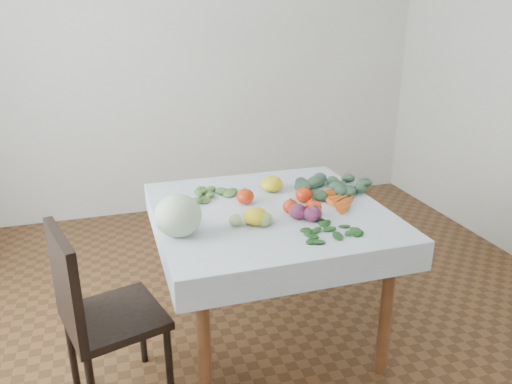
# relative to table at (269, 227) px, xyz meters

# --- Properties ---
(ground) EXTENTS (4.00, 4.00, 0.00)m
(ground) POSITION_rel_table_xyz_m (0.00, 0.00, -0.65)
(ground) COLOR brown
(back_wall) EXTENTS (4.00, 0.04, 2.70)m
(back_wall) POSITION_rel_table_xyz_m (0.00, 2.00, 0.70)
(back_wall) COLOR silver
(back_wall) RESTS_ON ground
(table) EXTENTS (1.00, 1.00, 0.75)m
(table) POSITION_rel_table_xyz_m (0.00, 0.00, 0.00)
(table) COLOR brown
(table) RESTS_ON ground
(tablecloth) EXTENTS (1.12, 1.12, 0.01)m
(tablecloth) POSITION_rel_table_xyz_m (0.00, 0.00, 0.10)
(tablecloth) COLOR white
(tablecloth) RESTS_ON table
(chair) EXTENTS (0.49, 0.49, 0.88)m
(chair) POSITION_rel_table_xyz_m (-0.87, -0.25, -0.15)
(chair) COLOR black
(chair) RESTS_ON ground
(cabbage) EXTENTS (0.23, 0.23, 0.19)m
(cabbage) POSITION_rel_table_xyz_m (-0.48, -0.17, 0.20)
(cabbage) COLOR beige
(cabbage) RESTS_ON tablecloth
(tomato_a) EXTENTS (0.12, 0.12, 0.08)m
(tomato_a) POSITION_rel_table_xyz_m (-0.10, 0.10, 0.14)
(tomato_a) COLOR red
(tomato_a) RESTS_ON tablecloth
(tomato_b) EXTENTS (0.09, 0.09, 0.07)m
(tomato_b) POSITION_rel_table_xyz_m (0.08, -0.08, 0.14)
(tomato_b) COLOR red
(tomato_b) RESTS_ON tablecloth
(tomato_c) EXTENTS (0.11, 0.11, 0.08)m
(tomato_c) POSITION_rel_table_xyz_m (0.20, 0.04, 0.14)
(tomato_c) COLOR red
(tomato_c) RESTS_ON tablecloth
(tomato_d) EXTENTS (0.11, 0.11, 0.07)m
(tomato_d) POSITION_rel_table_xyz_m (0.18, -0.13, 0.14)
(tomato_d) COLOR red
(tomato_d) RESTS_ON tablecloth
(heirloom_back) EXTENTS (0.15, 0.15, 0.09)m
(heirloom_back) POSITION_rel_table_xyz_m (0.09, 0.23, 0.14)
(heirloom_back) COLOR yellow
(heirloom_back) RESTS_ON tablecloth
(heirloom_front) EXTENTS (0.14, 0.14, 0.08)m
(heirloom_front) POSITION_rel_table_xyz_m (-0.12, -0.16, 0.14)
(heirloom_front) COLOR yellow
(heirloom_front) RESTS_ON tablecloth
(onion_a) EXTENTS (0.11, 0.11, 0.07)m
(onion_a) POSITION_rel_table_xyz_m (0.09, -0.16, 0.14)
(onion_a) COLOR #5B1A41
(onion_a) RESTS_ON tablecloth
(onion_b) EXTENTS (0.10, 0.10, 0.07)m
(onion_b) POSITION_rel_table_xyz_m (0.15, -0.20, 0.14)
(onion_b) COLOR #5B1A41
(onion_b) RESTS_ON tablecloth
(tomatillo_cluster) EXTENTS (0.19, 0.12, 0.05)m
(tomatillo_cluster) POSITION_rel_table_xyz_m (-0.14, -0.15, 0.13)
(tomatillo_cluster) COLOR #B2CB75
(tomatillo_cluster) RESTS_ON tablecloth
(carrot_bunch) EXTENTS (0.20, 0.34, 0.03)m
(carrot_bunch) POSITION_rel_table_xyz_m (0.40, 0.01, 0.12)
(carrot_bunch) COLOR orange
(carrot_bunch) RESTS_ON tablecloth
(kale_bunch) EXTENTS (0.35, 0.33, 0.05)m
(kale_bunch) POSITION_rel_table_xyz_m (0.43, 0.15, 0.13)
(kale_bunch) COLOR #3A5F45
(kale_bunch) RESTS_ON tablecloth
(basil_bunch) EXTENTS (0.28, 0.22, 0.01)m
(basil_bunch) POSITION_rel_table_xyz_m (0.17, -0.34, 0.11)
(basil_bunch) COLOR #174916
(basil_bunch) RESTS_ON tablecloth
(dill_bunch) EXTENTS (0.27, 0.21, 0.03)m
(dill_bunch) POSITION_rel_table_xyz_m (-0.22, 0.26, 0.12)
(dill_bunch) COLOR #597E3A
(dill_bunch) RESTS_ON tablecloth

